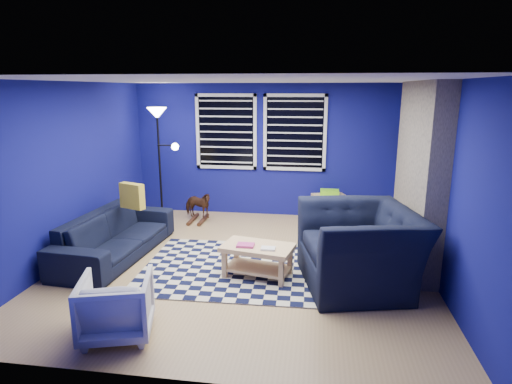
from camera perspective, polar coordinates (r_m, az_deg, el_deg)
floor at (r=6.09m, az=-1.74°, el=-9.57°), size 5.00×5.00×0.00m
ceiling at (r=5.60m, az=-1.93°, el=14.65°), size 5.00×5.00×0.00m
wall_back at (r=8.15m, az=1.27°, el=5.53°), size 5.00×0.00×5.00m
wall_left at (r=6.63m, az=-23.66°, el=2.49°), size 0.00×5.00×5.00m
wall_right at (r=5.83m, az=23.15°, el=1.15°), size 0.00×5.00×5.00m
fireplace at (r=6.28m, az=20.74°, el=1.70°), size 0.65×2.00×2.50m
window_left at (r=8.20m, az=-4.01°, el=8.01°), size 1.17×0.06×1.42m
window_right at (r=8.03m, az=5.19°, el=7.87°), size 1.17×0.06×1.42m
tv at (r=7.72m, az=19.21°, el=5.44°), size 0.07×1.00×0.58m
rug at (r=5.96m, az=-2.67°, el=-10.04°), size 2.54×2.05×0.02m
sofa at (r=6.59m, az=-18.18°, el=-5.43°), size 2.27×1.02×0.65m
armchair_big at (r=5.49m, az=13.61°, el=-7.19°), size 1.75×1.60×0.97m
armchair_bent at (r=4.57m, az=-18.12°, el=-14.24°), size 0.83×0.85×0.63m
rocking_horse at (r=7.94m, az=-7.80°, el=-1.69°), size 0.42×0.64×0.50m
coffee_table at (r=5.59m, az=0.20°, el=-8.29°), size 0.99×0.69×0.45m
cabinet at (r=8.06m, az=9.71°, el=-1.99°), size 0.69×0.57×0.58m
floor_lamp at (r=7.91m, az=-12.81°, el=8.22°), size 0.56×0.35×2.07m
throw_pillow at (r=6.65m, az=-16.19°, el=-0.50°), size 0.42×0.25×0.38m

